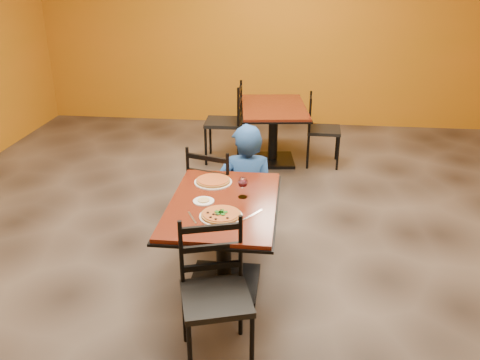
# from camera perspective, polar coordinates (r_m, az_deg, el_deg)

# --- Properties ---
(floor) EXTENTS (7.00, 8.00, 0.01)m
(floor) POSITION_cam_1_polar(r_m,az_deg,el_deg) (4.58, -0.91, -8.21)
(floor) COLOR black
(floor) RESTS_ON ground
(wall_back) EXTENTS (7.00, 0.01, 3.00)m
(wall_back) POSITION_cam_1_polar(r_m,az_deg,el_deg) (7.92, 2.86, 17.04)
(wall_back) COLOR #C06D15
(wall_back) RESTS_ON ground
(table_main) EXTENTS (0.83, 1.23, 0.75)m
(table_main) POSITION_cam_1_polar(r_m,az_deg,el_deg) (3.87, -1.91, -5.10)
(table_main) COLOR maroon
(table_main) RESTS_ON floor
(table_second) EXTENTS (0.96, 1.31, 0.75)m
(table_second) POSITION_cam_1_polar(r_m,az_deg,el_deg) (6.40, 3.83, 6.74)
(table_second) COLOR maroon
(table_second) RESTS_ON floor
(chair_main_near) EXTENTS (0.53, 0.53, 0.94)m
(chair_main_near) POSITION_cam_1_polar(r_m,az_deg,el_deg) (3.23, -2.75, -13.37)
(chair_main_near) COLOR black
(chair_main_near) RESTS_ON floor
(chair_main_far) EXTENTS (0.53, 0.53, 0.94)m
(chair_main_far) POSITION_cam_1_polar(r_m,az_deg,el_deg) (4.60, -2.57, -1.34)
(chair_main_far) COLOR black
(chair_main_far) RESTS_ON floor
(chair_second_left) EXTENTS (0.47, 0.47, 1.02)m
(chair_second_left) POSITION_cam_1_polar(r_m,az_deg,el_deg) (6.47, -1.88, 6.55)
(chair_second_left) COLOR black
(chair_second_left) RESTS_ON floor
(chair_second_right) EXTENTS (0.42, 0.42, 0.91)m
(chair_second_right) POSITION_cam_1_polar(r_m,az_deg,el_deg) (6.44, 9.53, 5.61)
(chair_second_right) COLOR black
(chair_second_right) RESTS_ON floor
(diner) EXTENTS (0.59, 0.42, 1.08)m
(diner) POSITION_cam_1_polar(r_m,az_deg,el_deg) (4.70, 0.70, 0.15)
(diner) COLOR #1B4A99
(diner) RESTS_ON floor
(plate_main) EXTENTS (0.31, 0.31, 0.01)m
(plate_main) POSITION_cam_1_polar(r_m,az_deg,el_deg) (3.56, -2.18, -4.15)
(plate_main) COLOR white
(plate_main) RESTS_ON table_main
(pizza_main) EXTENTS (0.28, 0.28, 0.02)m
(pizza_main) POSITION_cam_1_polar(r_m,az_deg,el_deg) (3.56, -2.18, -3.92)
(pizza_main) COLOR maroon
(pizza_main) RESTS_ON plate_main
(plate_far) EXTENTS (0.31, 0.31, 0.01)m
(plate_far) POSITION_cam_1_polar(r_m,az_deg,el_deg) (4.11, -3.08, -0.24)
(plate_far) COLOR white
(plate_far) RESTS_ON table_main
(pizza_far) EXTENTS (0.28, 0.28, 0.02)m
(pizza_far) POSITION_cam_1_polar(r_m,az_deg,el_deg) (4.10, -3.08, -0.03)
(pizza_far) COLOR #B16122
(pizza_far) RESTS_ON plate_far
(side_plate) EXTENTS (0.16, 0.16, 0.01)m
(side_plate) POSITION_cam_1_polar(r_m,az_deg,el_deg) (3.79, -4.17, -2.43)
(side_plate) COLOR white
(side_plate) RESTS_ON table_main
(dip) EXTENTS (0.09, 0.09, 0.01)m
(dip) POSITION_cam_1_polar(r_m,az_deg,el_deg) (3.78, -4.17, -2.31)
(dip) COLOR tan
(dip) RESTS_ON side_plate
(wine_glass) EXTENTS (0.08, 0.08, 0.18)m
(wine_glass) POSITION_cam_1_polar(r_m,az_deg,el_deg) (3.82, 0.31, -0.74)
(wine_glass) COLOR white
(wine_glass) RESTS_ON table_main
(fork) EXTENTS (0.10, 0.18, 0.00)m
(fork) POSITION_cam_1_polar(r_m,az_deg,el_deg) (3.57, -5.47, -4.29)
(fork) COLOR silver
(fork) RESTS_ON table_main
(knife) EXTENTS (0.13, 0.18, 0.00)m
(knife) POSITION_cam_1_polar(r_m,az_deg,el_deg) (3.59, 1.44, -4.00)
(knife) COLOR silver
(knife) RESTS_ON table_main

